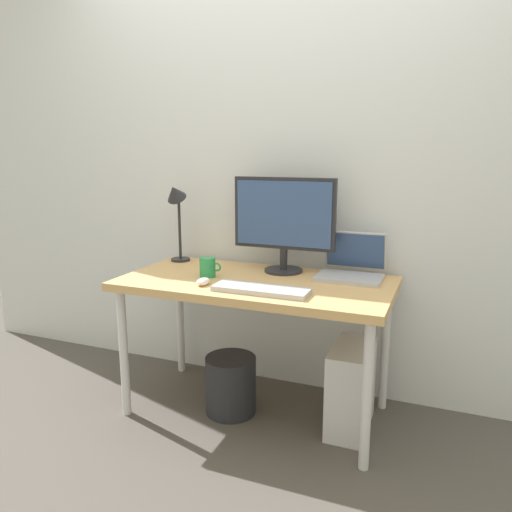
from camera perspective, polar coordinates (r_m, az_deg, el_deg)
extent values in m
plane|color=#4C4742|center=(2.72, 0.00, -17.32)|extent=(6.00, 6.00, 0.00)
cube|color=silver|center=(2.74, 3.16, 11.32)|extent=(4.40, 0.04, 2.60)
cube|color=tan|center=(2.46, 0.00, -3.19)|extent=(1.34, 0.68, 0.04)
cylinder|color=silver|center=(2.63, -14.98, -10.74)|extent=(0.04, 0.04, 0.67)
cylinder|color=silver|center=(2.18, 12.64, -15.52)|extent=(0.04, 0.04, 0.67)
cylinder|color=silver|center=(3.06, -8.72, -7.17)|extent=(0.04, 0.04, 0.67)
cylinder|color=silver|center=(2.69, 14.63, -10.21)|extent=(0.04, 0.04, 0.67)
cylinder|color=#232328|center=(2.62, 3.18, -1.66)|extent=(0.20, 0.20, 0.01)
cylinder|color=#232328|center=(2.60, 3.19, -0.33)|extent=(0.04, 0.04, 0.11)
cube|color=#232328|center=(2.56, 3.25, 4.91)|extent=(0.54, 0.03, 0.37)
cube|color=#334C7F|center=(2.55, 3.13, 4.87)|extent=(0.51, 0.01, 0.33)
cube|color=#B2B2B7|center=(2.49, 10.65, -2.49)|extent=(0.32, 0.22, 0.02)
cube|color=#B2B2B7|center=(2.60, 11.35, 0.60)|extent=(0.32, 0.07, 0.21)
cube|color=#334C7F|center=(2.59, 11.32, 0.62)|extent=(0.30, 0.05, 0.18)
cylinder|color=#232328|center=(2.90, -8.67, -0.40)|extent=(0.11, 0.11, 0.01)
cylinder|color=#232328|center=(2.87, -8.79, 3.19)|extent=(0.02, 0.02, 0.35)
cone|color=#232328|center=(2.81, -9.34, 7.24)|extent=(0.11, 0.14, 0.13)
cube|color=#B2B2B7|center=(2.23, 0.57, -3.90)|extent=(0.44, 0.14, 0.02)
ellipsoid|color=silver|center=(2.37, -6.11, -2.94)|extent=(0.06, 0.09, 0.03)
cylinder|color=#268C4C|center=(2.51, -5.60, -1.28)|extent=(0.08, 0.08, 0.10)
torus|color=#268C4C|center=(2.49, -4.53, -1.27)|extent=(0.05, 0.01, 0.05)
cube|color=silver|center=(2.52, 10.87, -14.69)|extent=(0.18, 0.36, 0.42)
cylinder|color=#232328|center=(2.64, -2.92, -14.58)|extent=(0.26, 0.26, 0.30)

